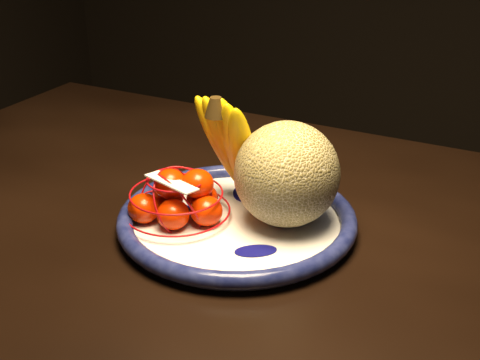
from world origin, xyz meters
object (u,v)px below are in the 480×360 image
at_px(fruit_bowl, 237,220).
at_px(banana_bunch, 234,144).
at_px(dining_table, 303,313).
at_px(mandarin_bag, 179,200).
at_px(cantaloupe, 287,174).

height_order(fruit_bowl, banana_bunch, banana_bunch).
relative_size(dining_table, fruit_bowl, 4.88).
bearing_deg(fruit_bowl, mandarin_bag, -162.05).
distance_m(banana_bunch, mandarin_bag, 0.11).
xyz_separation_m(dining_table, fruit_bowl, (-0.11, 0.04, 0.10)).
distance_m(fruit_bowl, banana_bunch, 0.11).
distance_m(fruit_bowl, mandarin_bag, 0.08).
bearing_deg(mandarin_bag, banana_bunch, 59.17).
xyz_separation_m(fruit_bowl, cantaloupe, (0.06, 0.03, 0.07)).
height_order(dining_table, fruit_bowl, fruit_bowl).
height_order(dining_table, banana_bunch, banana_bunch).
xyz_separation_m(banana_bunch, mandarin_bag, (-0.05, -0.08, -0.06)).
xyz_separation_m(cantaloupe, banana_bunch, (-0.09, 0.03, 0.02)).
bearing_deg(mandarin_bag, fruit_bowl, 17.95).
height_order(fruit_bowl, cantaloupe, cantaloupe).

